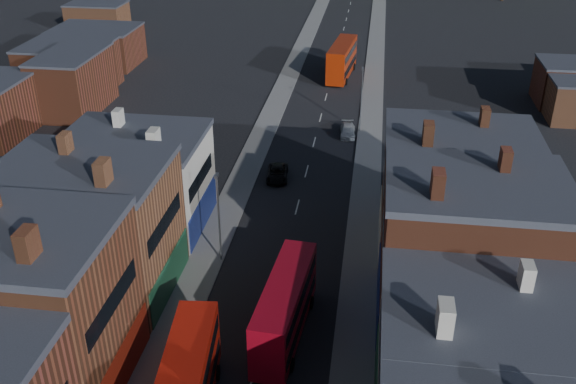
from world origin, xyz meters
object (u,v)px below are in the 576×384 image
(bus_1, at_px, (285,307))
(car_2, at_px, (277,173))
(bus_2, at_px, (342,59))
(car_3, at_px, (348,130))

(bus_1, xyz_separation_m, car_2, (-4.35, 24.42, -1.85))
(bus_2, bearing_deg, bus_1, -84.04)
(bus_2, height_order, car_2, bus_2)
(bus_1, bearing_deg, car_2, 104.86)
(car_2, bearing_deg, car_3, 57.23)
(car_3, bearing_deg, bus_2, 91.71)
(bus_2, xyz_separation_m, car_3, (2.30, -22.98, -2.15))
(bus_1, relative_size, car_2, 2.37)
(car_2, height_order, car_3, car_2)
(car_2, xyz_separation_m, car_3, (6.65, 12.83, -0.00))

